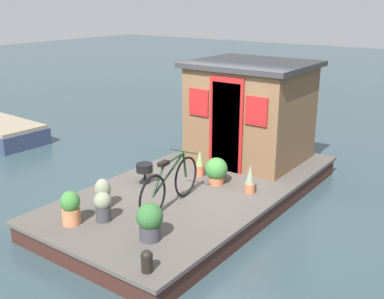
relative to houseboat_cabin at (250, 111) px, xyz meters
name	(u,v)px	position (x,y,z in m)	size (l,w,h in m)	color
ground_plane	(199,202)	(-1.80, 0.00, -1.36)	(60.00, 60.00, 0.00)	#2D4247
houseboat_deck	(199,193)	(-1.80, 0.00, -1.18)	(5.82, 2.94, 0.36)	#4C4742
houseboat_cabin	(250,111)	(0.00, 0.00, 0.00)	(2.02, 2.29, 1.98)	brown
bicycle	(170,184)	(-2.82, -0.18, -0.62)	(1.64, 0.50, 0.82)	black
potted_plant_thyme	(250,179)	(-1.60, -0.93, -0.76)	(0.18, 0.18, 0.51)	#B2603D
potted_plant_geranium	(71,207)	(-4.16, 0.61, -0.74)	(0.29, 0.29, 0.51)	#C6754C
potted_plant_ivy	(216,170)	(-1.60, -0.24, -0.75)	(0.40, 0.40, 0.48)	#B2603D
potted_plant_mint	(150,221)	(-3.83, -0.63, -0.72)	(0.37, 0.37, 0.53)	#38383D
potted_plant_sage	(103,193)	(-3.48, 0.65, -0.76)	(0.25, 0.25, 0.48)	slate
potted_plant_succulent	(103,206)	(-3.81, 0.31, -0.76)	(0.27, 0.27, 0.45)	#38383D
potted_plant_lavender	(200,164)	(-1.44, 0.22, -0.77)	(0.17, 0.17, 0.49)	#B2603D
charcoal_grill	(145,169)	(-2.31, 0.83, -0.74)	(0.30, 0.30, 0.35)	black
mooring_bollard	(147,260)	(-4.46, -1.12, -0.85)	(0.15, 0.15, 0.29)	black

